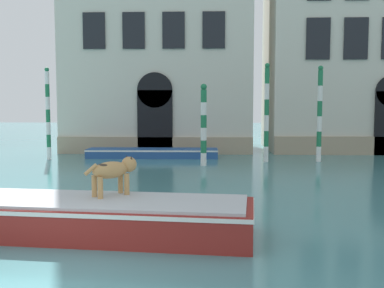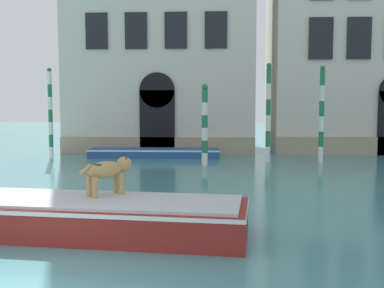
{
  "view_description": "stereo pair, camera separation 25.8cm",
  "coord_description": "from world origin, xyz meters",
  "px_view_note": "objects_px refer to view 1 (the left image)",
  "views": [
    {
      "loc": [
        2.75,
        -5.51,
        2.65
      ],
      "look_at": [
        2.11,
        10.9,
        1.2
      ],
      "focal_mm": 42.0,
      "sensor_mm": 36.0,
      "label": 1
    },
    {
      "loc": [
        3.0,
        -5.5,
        2.65
      ],
      "look_at": [
        2.11,
        10.9,
        1.2
      ],
      "focal_mm": 42.0,
      "sensor_mm": 36.0,
      "label": 2
    }
  ],
  "objects_px": {
    "boat_foreground": "(39,214)",
    "mooring_pole_3": "(320,114)",
    "dog_on_deck": "(114,170)",
    "boat_moored_near_palazzo": "(153,153)",
    "mooring_pole_1": "(48,113)",
    "mooring_pole_4": "(204,124)",
    "mooring_pole_0": "(267,113)"
  },
  "relations": [
    {
      "from": "boat_moored_near_palazzo",
      "to": "boat_foreground",
      "type": "bearing_deg",
      "value": -93.8
    },
    {
      "from": "mooring_pole_0",
      "to": "mooring_pole_3",
      "type": "distance_m",
      "value": 2.48
    },
    {
      "from": "mooring_pole_0",
      "to": "mooring_pole_3",
      "type": "bearing_deg",
      "value": 6.02
    },
    {
      "from": "mooring_pole_0",
      "to": "boat_foreground",
      "type": "bearing_deg",
      "value": -117.54
    },
    {
      "from": "boat_moored_near_palazzo",
      "to": "mooring_pole_1",
      "type": "height_order",
      "value": "mooring_pole_1"
    },
    {
      "from": "mooring_pole_0",
      "to": "mooring_pole_1",
      "type": "bearing_deg",
      "value": 176.98
    },
    {
      "from": "mooring_pole_1",
      "to": "mooring_pole_4",
      "type": "distance_m",
      "value": 7.72
    },
    {
      "from": "dog_on_deck",
      "to": "boat_moored_near_palazzo",
      "type": "distance_m",
      "value": 13.09
    },
    {
      "from": "boat_foreground",
      "to": "mooring_pole_3",
      "type": "distance_m",
      "value": 14.87
    },
    {
      "from": "boat_moored_near_palazzo",
      "to": "mooring_pole_1",
      "type": "bearing_deg",
      "value": -169.28
    },
    {
      "from": "mooring_pole_0",
      "to": "mooring_pole_3",
      "type": "height_order",
      "value": "mooring_pole_0"
    },
    {
      "from": "dog_on_deck",
      "to": "mooring_pole_4",
      "type": "xyz_separation_m",
      "value": [
        1.74,
        10.18,
        0.52
      ]
    },
    {
      "from": "mooring_pole_4",
      "to": "mooring_pole_1",
      "type": "bearing_deg",
      "value": 166.31
    },
    {
      "from": "mooring_pole_3",
      "to": "dog_on_deck",
      "type": "bearing_deg",
      "value": -121.12
    },
    {
      "from": "dog_on_deck",
      "to": "mooring_pole_1",
      "type": "xyz_separation_m",
      "value": [
        -5.75,
        12.01,
        0.95
      ]
    },
    {
      "from": "dog_on_deck",
      "to": "mooring_pole_3",
      "type": "relative_size",
      "value": 0.22
    },
    {
      "from": "mooring_pole_1",
      "to": "mooring_pole_4",
      "type": "height_order",
      "value": "mooring_pole_1"
    },
    {
      "from": "mooring_pole_3",
      "to": "boat_moored_near_palazzo",
      "type": "bearing_deg",
      "value": 170.71
    },
    {
      "from": "mooring_pole_4",
      "to": "boat_foreground",
      "type": "bearing_deg",
      "value": -107.28
    },
    {
      "from": "dog_on_deck",
      "to": "boat_moored_near_palazzo",
      "type": "relative_size",
      "value": 0.15
    },
    {
      "from": "boat_foreground",
      "to": "mooring_pole_0",
      "type": "xyz_separation_m",
      "value": [
        6.12,
        11.74,
        1.89
      ]
    },
    {
      "from": "boat_foreground",
      "to": "dog_on_deck",
      "type": "relative_size",
      "value": 9.26
    },
    {
      "from": "mooring_pole_3",
      "to": "mooring_pole_4",
      "type": "bearing_deg",
      "value": -163.92
    },
    {
      "from": "mooring_pole_4",
      "to": "boat_moored_near_palazzo",
      "type": "bearing_deg",
      "value": 132.47
    },
    {
      "from": "dog_on_deck",
      "to": "mooring_pole_3",
      "type": "height_order",
      "value": "mooring_pole_3"
    },
    {
      "from": "mooring_pole_0",
      "to": "mooring_pole_4",
      "type": "xyz_separation_m",
      "value": [
        -2.87,
        -1.28,
        -0.49
      ]
    },
    {
      "from": "mooring_pole_1",
      "to": "mooring_pole_3",
      "type": "bearing_deg",
      "value": -1.28
    },
    {
      "from": "boat_moored_near_palazzo",
      "to": "mooring_pole_4",
      "type": "relative_size",
      "value": 1.85
    },
    {
      "from": "dog_on_deck",
      "to": "mooring_pole_1",
      "type": "height_order",
      "value": "mooring_pole_1"
    },
    {
      "from": "boat_moored_near_palazzo",
      "to": "mooring_pole_1",
      "type": "relative_size",
      "value": 1.48
    },
    {
      "from": "boat_foreground",
      "to": "mooring_pole_4",
      "type": "height_order",
      "value": "mooring_pole_4"
    },
    {
      "from": "mooring_pole_1",
      "to": "dog_on_deck",
      "type": "bearing_deg",
      "value": -64.43
    }
  ]
}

